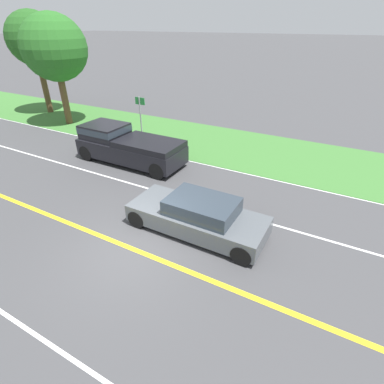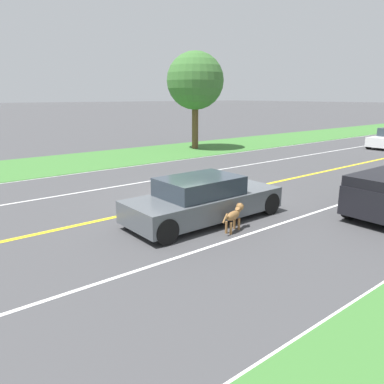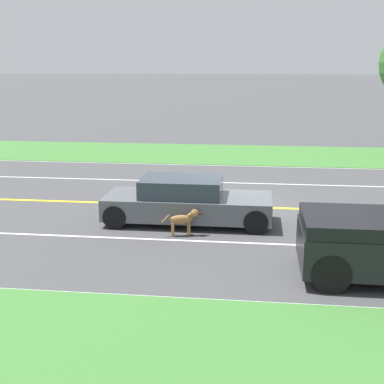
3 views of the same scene
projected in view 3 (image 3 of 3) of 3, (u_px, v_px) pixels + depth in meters
name	position (u px, v px, depth m)	size (l,w,h in m)	color
ground_plane	(234.00, 207.00, 17.11)	(400.00, 400.00, 0.00)	#424244
centre_divider_line	(234.00, 207.00, 17.11)	(0.18, 160.00, 0.01)	yellow
lane_edge_line_right	(218.00, 301.00, 10.36)	(0.14, 160.00, 0.01)	white
lane_edge_line_left	(241.00, 166.00, 23.86)	(0.14, 160.00, 0.01)	white
lane_dash_same_dir	(228.00, 242.00, 13.73)	(0.10, 160.00, 0.01)	white
lane_dash_oncoming	(238.00, 183.00, 20.48)	(0.10, 160.00, 0.01)	white
grass_verge_left	(243.00, 154.00, 26.75)	(6.00, 160.00, 0.03)	#3D7533
ego_car	(187.00, 202.00, 15.31)	(1.86, 4.75, 1.31)	#51565B
dog	(184.00, 219.00, 14.19)	(0.41, 1.07, 0.73)	olive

